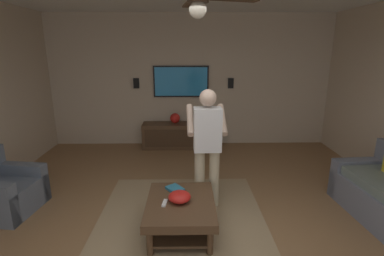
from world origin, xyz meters
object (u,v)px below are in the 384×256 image
armchair (1,192)px  media_console (181,135)px  coffee_table (181,209)px  ceiling_fan (199,1)px  person_standing (207,142)px  wall_speaker_right (136,83)px  tv (181,82)px  bowl (180,197)px  book (175,189)px  wall_speaker_left (231,83)px  vase_round (175,118)px  remote_white (165,203)px

armchair → media_console: armchair is taller
armchair → coffee_table: (-0.50, -2.42, 0.02)m
media_console → ceiling_fan: ceiling_fan is taller
armchair → ceiling_fan: size_ratio=0.77×
armchair → person_standing: size_ratio=0.55×
wall_speaker_right → tv: bearing=-90.8°
person_standing → ceiling_fan: bearing=167.2°
media_console → tv: size_ratio=1.41×
media_console → bowl: 3.11m
book → armchair: bearing=47.3°
person_standing → coffee_table: bearing=148.1°
wall_speaker_left → book: bearing=159.9°
vase_round → ceiling_fan: 3.89m
wall_speaker_left → wall_speaker_right: wall_speaker_right is taller
wall_speaker_right → media_console: bearing=-104.4°
remote_white → person_standing: bearing=148.3°
wall_speaker_right → remote_white: bearing=-166.0°
book → wall_speaker_right: wall_speaker_right is taller
coffee_table → bowl: bearing=89.6°
tv → book: bearing=-0.5°
remote_white → vase_round: vase_round is taller
coffee_table → vase_round: (3.15, 0.18, 0.36)m
book → wall_speaker_left: size_ratio=1.00×
vase_round → person_standing: bearing=-168.2°
tv → ceiling_fan: bearing=3.8°
bowl → armchair: bearing=78.2°
wall_speaker_left → ceiling_fan: 3.87m
wall_speaker_left → media_console: bearing=103.0°
tv → remote_white: 3.56m
armchair → tv: 3.88m
coffee_table → wall_speaker_right: wall_speaker_right is taller
tv → vase_round: (-0.20, 0.14, -0.78)m
ceiling_fan → book: bearing=27.4°
tv → bowl: size_ratio=4.55×
wall_speaker_left → armchair: bearing=129.5°
ceiling_fan → person_standing: bearing=-10.6°
person_standing → remote_white: person_standing is taller
coffee_table → tv: tv is taller
remote_white → ceiling_fan: 2.17m
armchair → tv: (2.84, -2.37, 1.16)m
coffee_table → media_console: size_ratio=0.59×
tv → wall_speaker_left: (0.01, -1.10, -0.04)m
bowl → coffee_table: bearing=-90.4°
wall_speaker_right → coffee_table: bearing=-162.9°
remote_white → wall_speaker_left: bearing=167.0°
media_console → vase_round: size_ratio=7.73×
armchair → bowl: bearing=-4.3°
bowl → wall_speaker_right: bearing=16.9°
coffee_table → media_console: 3.11m
book → ceiling_fan: ceiling_fan is taller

